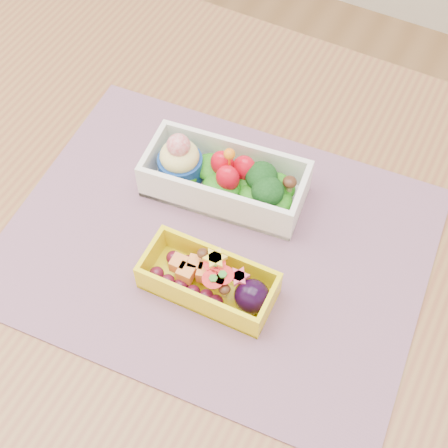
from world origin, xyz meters
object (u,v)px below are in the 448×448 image
at_px(bento_yellow, 211,281).
at_px(bento_white, 224,178).
at_px(table, 247,309).
at_px(placemat, 216,244).

bearing_deg(bento_yellow, bento_white, 109.60).
height_order(table, placemat, placemat).
distance_m(placemat, bento_yellow, 0.07).
xyz_separation_m(placemat, bento_yellow, (0.02, -0.06, 0.02)).
height_order(table, bento_white, bento_white).
xyz_separation_m(table, bento_yellow, (-0.03, -0.05, 0.12)).
distance_m(placemat, bento_white, 0.08).
height_order(placemat, bento_yellow, bento_yellow).
xyz_separation_m(placemat, bento_white, (-0.03, 0.07, 0.03)).
bearing_deg(table, bento_white, 132.56).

